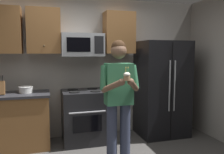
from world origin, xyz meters
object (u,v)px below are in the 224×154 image
at_px(oven_range, 84,116).
at_px(person, 119,95).
at_px(refrigerator, 162,88).
at_px(cupcake, 127,76).
at_px(microwave, 82,45).
at_px(bowl_large_white, 26,89).

relative_size(oven_range, person, 0.53).
bearing_deg(oven_range, refrigerator, -1.50).
xyz_separation_m(oven_range, cupcake, (0.34, -1.28, 0.83)).
height_order(oven_range, cupcake, cupcake).
xyz_separation_m(microwave, person, (0.34, -1.07, -0.72)).
relative_size(bowl_large_white, person, 0.13).
bearing_deg(refrigerator, oven_range, 178.50).
xyz_separation_m(oven_range, microwave, (0.00, 0.12, 1.26)).
bearing_deg(bowl_large_white, refrigerator, -2.20).
bearing_deg(bowl_large_white, person, -37.52).
xyz_separation_m(refrigerator, person, (-1.16, -0.91, 0.10)).
relative_size(microwave, person, 0.42).
relative_size(refrigerator, person, 1.02).
distance_m(microwave, refrigerator, 1.72).
relative_size(refrigerator, bowl_large_white, 7.74).
height_order(person, cupcake, person).
bearing_deg(cupcake, person, 90.00).
xyz_separation_m(refrigerator, bowl_large_white, (-2.46, 0.09, 0.08)).
relative_size(oven_range, microwave, 1.26).
bearing_deg(bowl_large_white, cupcake, -45.55).
bearing_deg(microwave, oven_range, -90.02).
bearing_deg(cupcake, oven_range, 105.10).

